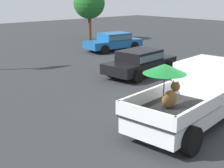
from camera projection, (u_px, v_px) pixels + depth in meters
name	position (u px, v px, depth m)	size (l,w,h in m)	color
ground_plane	(189.00, 125.00, 10.38)	(80.00, 80.00, 0.00)	#2D3033
pickup_truck_main	(197.00, 94.00, 10.43)	(5.22, 2.70, 2.24)	black
parked_sedan_near	(140.00, 61.00, 16.63)	(4.46, 2.31, 1.33)	black
parked_sedan_far	(114.00, 41.00, 23.88)	(4.49, 2.40, 1.33)	black
tree_by_lot	(89.00, 3.00, 28.94)	(2.87, 2.87, 4.79)	brown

